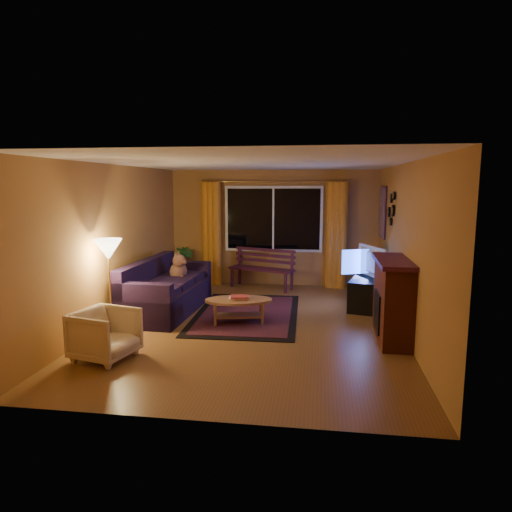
# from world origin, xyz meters

# --- Properties ---
(floor) EXTENTS (4.50, 6.00, 0.02)m
(floor) POSITION_xyz_m (0.00, 0.00, -0.01)
(floor) COLOR brown
(floor) RESTS_ON ground
(ceiling) EXTENTS (4.50, 6.00, 0.02)m
(ceiling) POSITION_xyz_m (0.00, 0.00, 2.51)
(ceiling) COLOR white
(ceiling) RESTS_ON ground
(wall_back) EXTENTS (4.50, 0.02, 2.50)m
(wall_back) POSITION_xyz_m (0.00, 3.01, 1.25)
(wall_back) COLOR #B47B3C
(wall_back) RESTS_ON ground
(wall_left) EXTENTS (0.02, 6.00, 2.50)m
(wall_left) POSITION_xyz_m (-2.26, 0.00, 1.25)
(wall_left) COLOR #B47B3C
(wall_left) RESTS_ON ground
(wall_right) EXTENTS (0.02, 6.00, 2.50)m
(wall_right) POSITION_xyz_m (2.26, 0.00, 1.25)
(wall_right) COLOR #B47B3C
(wall_right) RESTS_ON ground
(window) EXTENTS (2.00, 0.02, 1.30)m
(window) POSITION_xyz_m (0.00, 2.94, 1.45)
(window) COLOR black
(window) RESTS_ON wall_back
(curtain_rod) EXTENTS (3.20, 0.03, 0.03)m
(curtain_rod) POSITION_xyz_m (0.00, 2.90, 2.25)
(curtain_rod) COLOR #BF8C3F
(curtain_rod) RESTS_ON wall_back
(curtain_left) EXTENTS (0.36, 0.36, 2.24)m
(curtain_left) POSITION_xyz_m (-1.35, 2.88, 1.12)
(curtain_left) COLOR orange
(curtain_left) RESTS_ON ground
(curtain_right) EXTENTS (0.36, 0.36, 2.24)m
(curtain_right) POSITION_xyz_m (1.35, 2.88, 1.12)
(curtain_right) COLOR orange
(curtain_right) RESTS_ON ground
(bench) EXTENTS (1.46, 0.86, 0.42)m
(bench) POSITION_xyz_m (-0.20, 2.54, 0.21)
(bench) COLOR #3B1327
(bench) RESTS_ON ground
(potted_plant) EXTENTS (0.53, 0.53, 0.81)m
(potted_plant) POSITION_xyz_m (-1.98, 2.75, 0.41)
(potted_plant) COLOR #235B1E
(potted_plant) RESTS_ON ground
(sofa) EXTENTS (1.03, 2.25, 0.90)m
(sofa) POSITION_xyz_m (-1.59, 0.55, 0.45)
(sofa) COLOR black
(sofa) RESTS_ON ground
(dog) EXTENTS (0.34, 0.44, 0.46)m
(dog) POSITION_xyz_m (-1.54, 1.05, 0.67)
(dog) COLOR brown
(dog) RESTS_ON sofa
(armchair) EXTENTS (0.78, 0.81, 0.70)m
(armchair) POSITION_xyz_m (-1.64, -1.66, 0.35)
(armchair) COLOR beige
(armchair) RESTS_ON ground
(floor_lamp) EXTENTS (0.30, 0.30, 1.40)m
(floor_lamp) POSITION_xyz_m (-2.00, -0.74, 0.70)
(floor_lamp) COLOR #BF8C3F
(floor_lamp) RESTS_ON ground
(rug) EXTENTS (1.79, 2.75, 0.02)m
(rug) POSITION_xyz_m (-0.20, 0.57, 0.01)
(rug) COLOR #601508
(rug) RESTS_ON ground
(coffee_table) EXTENTS (1.26, 1.26, 0.39)m
(coffee_table) POSITION_xyz_m (-0.25, 0.07, 0.19)
(coffee_table) COLOR #A06A46
(coffee_table) RESTS_ON ground
(tv_console) EXTENTS (0.74, 1.37, 0.54)m
(tv_console) POSITION_xyz_m (1.86, 1.41, 0.27)
(tv_console) COLOR black
(tv_console) RESTS_ON ground
(television) EXTENTS (0.48, 0.93, 0.55)m
(television) POSITION_xyz_m (1.86, 1.41, 0.82)
(television) COLOR black
(television) RESTS_ON tv_console
(fireplace) EXTENTS (0.40, 1.20, 1.10)m
(fireplace) POSITION_xyz_m (2.05, -0.40, 0.55)
(fireplace) COLOR maroon
(fireplace) RESTS_ON ground
(mirror_cluster) EXTENTS (0.06, 0.60, 0.56)m
(mirror_cluster) POSITION_xyz_m (2.21, 1.30, 1.80)
(mirror_cluster) COLOR black
(mirror_cluster) RESTS_ON wall_right
(painting) EXTENTS (0.04, 0.76, 0.96)m
(painting) POSITION_xyz_m (2.22, 2.45, 1.65)
(painting) COLOR orange
(painting) RESTS_ON wall_right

